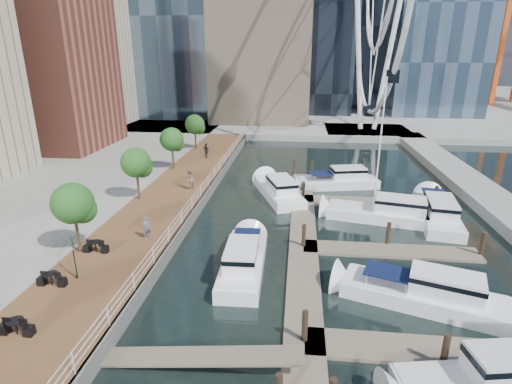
% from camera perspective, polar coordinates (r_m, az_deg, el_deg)
% --- Properties ---
extents(ground, '(520.00, 520.00, 0.00)m').
position_cam_1_polar(ground, '(22.17, -1.29, -16.97)').
color(ground, black).
rests_on(ground, ground).
extents(boardwalk, '(6.00, 60.00, 1.00)m').
position_cam_1_polar(boardwalk, '(36.90, -12.21, -1.29)').
color(boardwalk, brown).
rests_on(boardwalk, ground).
extents(seawall, '(0.25, 60.00, 1.00)m').
position_cam_1_polar(seawall, '(36.09, -7.68, -1.49)').
color(seawall, '#595954').
rests_on(seawall, ground).
extents(land_far, '(200.00, 114.00, 1.00)m').
position_cam_1_polar(land_far, '(120.46, 5.15, 12.94)').
color(land_far, gray).
rests_on(land_far, ground).
extents(breakwater, '(4.00, 60.00, 1.00)m').
position_cam_1_polar(breakwater, '(43.52, 29.70, -0.31)').
color(breakwater, gray).
rests_on(breakwater, ground).
extents(pier, '(14.00, 12.00, 1.00)m').
position_cam_1_polar(pier, '(71.84, 15.54, 8.26)').
color(pier, gray).
rests_on(pier, ground).
extents(railing, '(0.10, 60.00, 1.05)m').
position_cam_1_polar(railing, '(35.77, -7.91, 0.06)').
color(railing, white).
rests_on(railing, boardwalk).
extents(floating_docks, '(16.00, 34.00, 2.60)m').
position_cam_1_polar(floating_docks, '(30.96, 16.05, -5.67)').
color(floating_docks, '#6D6051').
rests_on(floating_docks, ground).
extents(street_trees, '(2.60, 42.60, 4.60)m').
position_cam_1_polar(street_trees, '(35.74, -16.79, 4.03)').
color(street_trees, '#3F2B1C').
rests_on(street_trees, ground).
extents(cafe_tables, '(2.50, 13.70, 0.74)m').
position_cam_1_polar(cafe_tables, '(23.43, -28.96, -13.47)').
color(cafe_tables, black).
rests_on(cafe_tables, ground).
extents(yacht_foreground, '(9.78, 5.49, 2.15)m').
position_cam_1_polar(yacht_foreground, '(24.61, 22.56, -14.58)').
color(yacht_foreground, white).
rests_on(yacht_foreground, ground).
extents(pedestrian_near, '(0.68, 0.67, 1.58)m').
position_cam_1_polar(pedestrian_near, '(28.54, -15.33, -4.90)').
color(pedestrian_near, '#53556F').
rests_on(pedestrian_near, boardwalk).
extents(pedestrian_mid, '(0.77, 0.97, 1.95)m').
position_cam_1_polar(pedestrian_mid, '(37.88, -9.47, 1.77)').
color(pedestrian_mid, gray).
rests_on(pedestrian_mid, boardwalk).
extents(pedestrian_far, '(1.13, 0.96, 1.82)m').
position_cam_1_polar(pedestrian_far, '(49.63, -7.10, 5.90)').
color(pedestrian_far, '#33383F').
rests_on(pedestrian_far, boardwalk).
extents(moored_yachts, '(18.62, 30.60, 11.50)m').
position_cam_1_polar(moored_yachts, '(34.06, 15.38, -4.21)').
color(moored_yachts, white).
rests_on(moored_yachts, ground).
extents(cafe_seating, '(4.07, 10.61, 2.66)m').
position_cam_1_polar(cafe_seating, '(22.44, -30.22, -12.66)').
color(cafe_seating, black).
rests_on(cafe_seating, ground).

